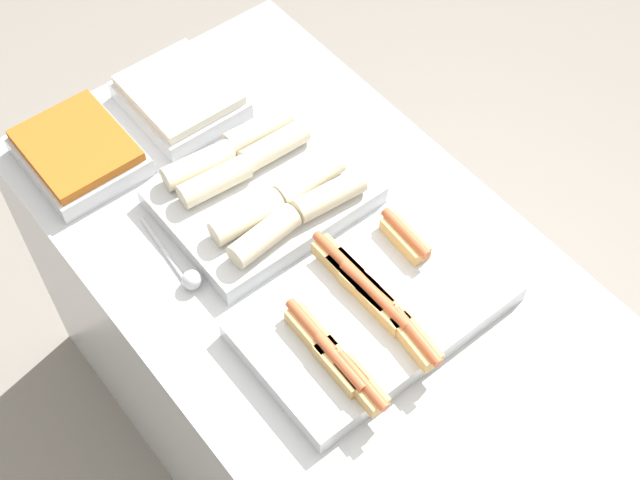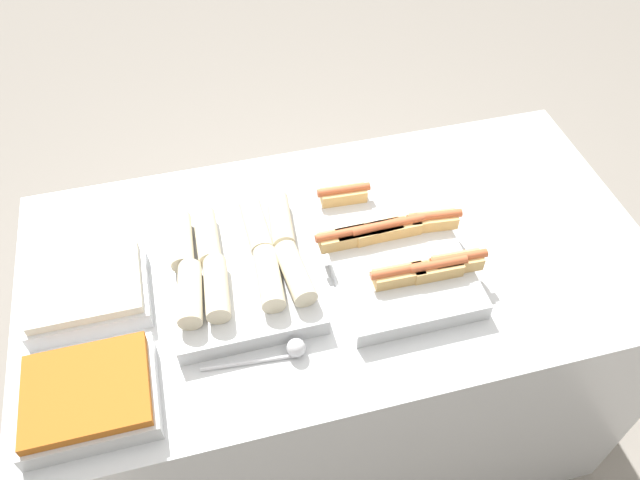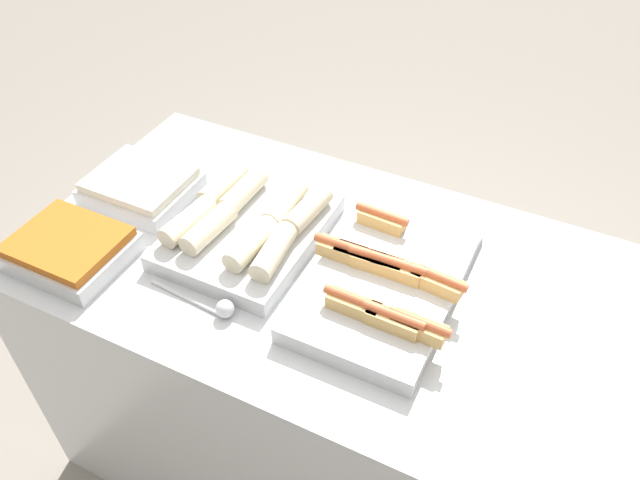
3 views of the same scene
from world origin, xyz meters
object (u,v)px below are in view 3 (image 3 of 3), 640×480
tray_wraps (248,226)px  tray_side_back (141,187)px  tray_side_front (70,249)px  tray_hotdogs (386,278)px  serving_spoon_near (217,307)px

tray_wraps → tray_side_back: bearing=177.0°
tray_side_front → tray_hotdogs: bearing=18.9°
tray_hotdogs → tray_side_front: (-0.76, -0.26, 0.00)m
tray_side_back → tray_side_front: bearing=-90.0°
tray_hotdogs → tray_side_back: (-0.76, 0.03, 0.00)m
tray_wraps → serving_spoon_near: bearing=-75.5°
tray_hotdogs → serving_spoon_near: size_ratio=2.30×
tray_hotdogs → tray_side_back: tray_hotdogs is taller
tray_side_front → serving_spoon_near: tray_side_front is taller
tray_side_back → serving_spoon_near: (0.43, -0.27, -0.02)m
tray_wraps → tray_side_back: tray_wraps is taller
tray_wraps → tray_side_front: (-0.37, -0.27, -0.01)m
tray_side_front → tray_side_back: (0.00, 0.29, 0.00)m
tray_side_back → serving_spoon_near: 0.51m
serving_spoon_near → tray_side_front: bearing=-178.2°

